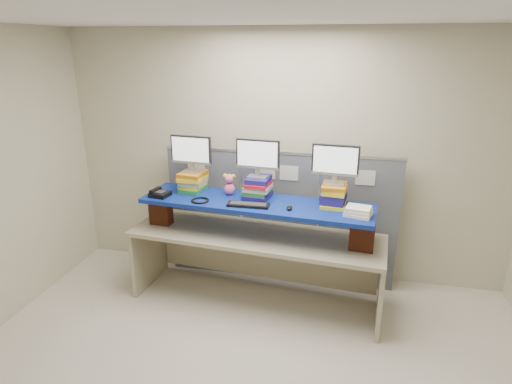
% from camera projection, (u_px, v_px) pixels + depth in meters
% --- Properties ---
extents(room, '(5.00, 4.00, 2.80)m').
position_uv_depth(room, '(239.00, 229.00, 2.97)').
color(room, '#C0B89E').
rests_on(room, ground).
extents(cubicle_partition, '(2.60, 0.06, 1.53)m').
position_uv_depth(cubicle_partition, '(279.00, 217.00, 4.82)').
color(cubicle_partition, '#4D515B').
rests_on(cubicle_partition, ground).
extents(desk, '(2.63, 0.97, 0.78)m').
position_uv_depth(desk, '(256.00, 248.00, 4.41)').
color(desk, tan).
rests_on(desk, ground).
extents(brick_pier_left, '(0.24, 0.14, 0.31)m').
position_uv_depth(brick_pier_left, '(161.00, 210.00, 4.55)').
color(brick_pier_left, maroon).
rests_on(brick_pier_left, desk).
extents(brick_pier_right, '(0.24, 0.14, 0.31)m').
position_uv_depth(brick_pier_right, '(362.00, 235.00, 3.97)').
color(brick_pier_right, maroon).
rests_on(brick_pier_right, desk).
extents(blue_board, '(2.35, 0.77, 0.04)m').
position_uv_depth(blue_board, '(256.00, 203.00, 4.25)').
color(blue_board, navy).
rests_on(blue_board, brick_pier_left).
extents(book_stack_left, '(0.27, 0.32, 0.21)m').
position_uv_depth(book_stack_left, '(193.00, 181.00, 4.52)').
color(book_stack_left, '#1D6E37').
rests_on(book_stack_left, blue_board).
extents(book_stack_center, '(0.28, 0.32, 0.22)m').
position_uv_depth(book_stack_center, '(258.00, 188.00, 4.32)').
color(book_stack_center, navy).
rests_on(book_stack_center, blue_board).
extents(book_stack_right, '(0.26, 0.32, 0.21)m').
position_uv_depth(book_stack_right, '(334.00, 195.00, 4.11)').
color(book_stack_right, yellow).
rests_on(book_stack_right, blue_board).
extents(monitor_left, '(0.44, 0.14, 0.38)m').
position_uv_depth(monitor_left, '(191.00, 152.00, 4.41)').
color(monitor_left, '#99999E').
rests_on(monitor_left, book_stack_left).
extents(monitor_center, '(0.44, 0.14, 0.38)m').
position_uv_depth(monitor_center, '(258.00, 156.00, 4.21)').
color(monitor_center, '#99999E').
rests_on(monitor_center, book_stack_center).
extents(monitor_right, '(0.44, 0.14, 0.38)m').
position_uv_depth(monitor_right, '(335.00, 162.00, 4.00)').
color(monitor_right, '#99999E').
rests_on(monitor_right, book_stack_right).
extents(keyboard, '(0.41, 0.14, 0.03)m').
position_uv_depth(keyboard, '(248.00, 205.00, 4.12)').
color(keyboard, black).
rests_on(keyboard, blue_board).
extents(mouse, '(0.06, 0.10, 0.03)m').
position_uv_depth(mouse, '(289.00, 208.00, 4.03)').
color(mouse, black).
rests_on(mouse, blue_board).
extents(desk_phone, '(0.21, 0.19, 0.08)m').
position_uv_depth(desk_phone, '(159.00, 194.00, 4.38)').
color(desk_phone, black).
rests_on(desk_phone, blue_board).
extents(headset, '(0.22, 0.22, 0.02)m').
position_uv_depth(headset, '(200.00, 200.00, 4.24)').
color(headset, black).
rests_on(headset, blue_board).
extents(plush_toy, '(0.13, 0.10, 0.22)m').
position_uv_depth(plush_toy, '(229.00, 184.00, 4.40)').
color(plush_toy, pink).
rests_on(plush_toy, blue_board).
extents(binder_stack, '(0.27, 0.23, 0.08)m').
position_uv_depth(binder_stack, '(358.00, 211.00, 3.88)').
color(binder_stack, white).
rests_on(binder_stack, blue_board).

